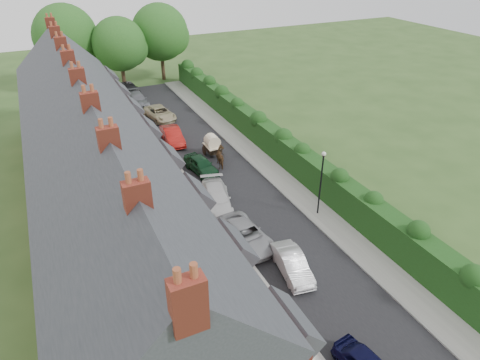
# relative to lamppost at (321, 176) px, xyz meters

# --- Properties ---
(ground) EXTENTS (140.00, 140.00, 0.00)m
(ground) POSITION_rel_lamppost_xyz_m (-3.40, -4.00, -3.30)
(ground) COLOR #2D4C1E
(ground) RESTS_ON ground
(road) EXTENTS (6.00, 58.00, 0.02)m
(road) POSITION_rel_lamppost_xyz_m (-3.90, 7.00, -3.29)
(road) COLOR black
(road) RESTS_ON ground
(pavement_hedge_side) EXTENTS (2.20, 58.00, 0.12)m
(pavement_hedge_side) POSITION_rel_lamppost_xyz_m (0.20, 7.00, -3.24)
(pavement_hedge_side) COLOR gray
(pavement_hedge_side) RESTS_ON ground
(pavement_house_side) EXTENTS (1.70, 58.00, 0.12)m
(pavement_house_side) POSITION_rel_lamppost_xyz_m (-7.75, 7.00, -3.24)
(pavement_house_side) COLOR gray
(pavement_house_side) RESTS_ON ground
(kerb_hedge_side) EXTENTS (0.18, 58.00, 0.13)m
(kerb_hedge_side) POSITION_rel_lamppost_xyz_m (-0.85, 7.00, -3.23)
(kerb_hedge_side) COLOR gray
(kerb_hedge_side) RESTS_ON ground
(kerb_house_side) EXTENTS (0.18, 58.00, 0.13)m
(kerb_house_side) POSITION_rel_lamppost_xyz_m (-6.95, 7.00, -3.23)
(kerb_house_side) COLOR gray
(kerb_house_side) RESTS_ON ground
(hedge) EXTENTS (2.10, 58.00, 2.85)m
(hedge) POSITION_rel_lamppost_xyz_m (2.00, 7.00, -1.70)
(hedge) COLOR #1A3912
(hedge) RESTS_ON ground
(terrace_row) EXTENTS (9.05, 40.50, 11.50)m
(terrace_row) POSITION_rel_lamppost_xyz_m (-14.27, 5.98, 1.18)
(terrace_row) COLOR #9B3427
(terrace_row) RESTS_ON ground
(garden_wall_row) EXTENTS (0.35, 40.35, 1.10)m
(garden_wall_row) POSITION_rel_lamppost_xyz_m (-8.75, 6.00, -2.84)
(garden_wall_row) COLOR maroon
(garden_wall_row) RESTS_ON ground
(lamppost) EXTENTS (0.32, 0.32, 5.16)m
(lamppost) POSITION_rel_lamppost_xyz_m (0.00, 0.00, 0.00)
(lamppost) COLOR black
(lamppost) RESTS_ON ground
(tree_far_left) EXTENTS (7.14, 6.80, 9.29)m
(tree_far_left) POSITION_rel_lamppost_xyz_m (-6.05, 36.08, 2.41)
(tree_far_left) COLOR #332316
(tree_far_left) RESTS_ON ground
(tree_far_right) EXTENTS (7.98, 7.60, 10.31)m
(tree_far_right) POSITION_rel_lamppost_xyz_m (-0.01, 38.08, 3.02)
(tree_far_right) COLOR #332316
(tree_far_right) RESTS_ON ground
(tree_far_back) EXTENTS (8.40, 8.00, 10.82)m
(tree_far_back) POSITION_rel_lamppost_xyz_m (-11.99, 39.08, 3.32)
(tree_far_back) COLOR #332316
(tree_far_back) RESTS_ON ground
(car_silver_a) EXTENTS (2.01, 4.25, 1.35)m
(car_silver_a) POSITION_rel_lamppost_xyz_m (-5.04, -4.60, -2.62)
(car_silver_a) COLOR silver
(car_silver_a) RESTS_ON ground
(car_silver_b) EXTENTS (2.78, 5.27, 1.41)m
(car_silver_b) POSITION_rel_lamppost_xyz_m (-6.36, -0.77, -2.59)
(car_silver_b) COLOR #939599
(car_silver_b) RESTS_ON ground
(car_white) EXTENTS (3.37, 5.58, 1.51)m
(car_white) POSITION_rel_lamppost_xyz_m (-6.40, 4.15, -2.54)
(car_white) COLOR silver
(car_white) RESTS_ON ground
(car_green) EXTENTS (2.28, 4.32, 1.40)m
(car_green) POSITION_rel_lamppost_xyz_m (-5.44, 9.82, -2.60)
(car_green) COLOR #0F331A
(car_green) RESTS_ON ground
(car_red) EXTENTS (1.87, 4.68, 1.51)m
(car_red) POSITION_rel_lamppost_xyz_m (-5.84, 16.70, -2.54)
(car_red) COLOR maroon
(car_red) RESTS_ON ground
(car_beige) EXTENTS (2.99, 5.22, 1.37)m
(car_beige) POSITION_rel_lamppost_xyz_m (-5.17, 23.40, -2.61)
(car_beige) COLOR tan
(car_beige) RESTS_ON ground
(car_grey) EXTENTS (2.08, 5.11, 1.48)m
(car_grey) POSITION_rel_lamppost_xyz_m (-6.40, 28.85, -2.56)
(car_grey) COLOR slate
(car_grey) RESTS_ON ground
(car_black) EXTENTS (2.42, 4.66, 1.51)m
(car_black) POSITION_rel_lamppost_xyz_m (-6.26, 33.57, -2.54)
(car_black) COLOR black
(car_black) RESTS_ON ground
(horse) EXTENTS (1.20, 2.13, 1.70)m
(horse) POSITION_rel_lamppost_xyz_m (-3.36, 10.12, -2.45)
(horse) COLOR #49301A
(horse) RESTS_ON ground
(horse_cart) EXTENTS (1.33, 2.95, 2.13)m
(horse_cart) POSITION_rel_lamppost_xyz_m (-3.36, 12.29, -2.08)
(horse_cart) COLOR black
(horse_cart) RESTS_ON ground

